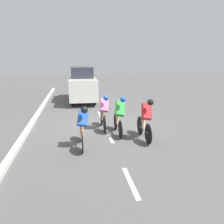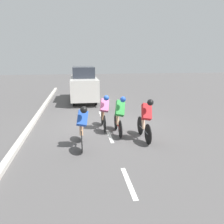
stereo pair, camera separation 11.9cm
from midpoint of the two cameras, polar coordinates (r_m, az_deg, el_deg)
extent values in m
plane|color=#565454|center=(9.42, -2.02, -3.99)|extent=(60.00, 60.00, 0.00)
cube|color=white|center=(5.55, 4.24, -17.82)|extent=(0.12, 1.40, 0.01)
cube|color=white|center=(8.38, -1.00, -6.32)|extent=(0.12, 1.40, 0.01)
cube|color=white|center=(11.40, -3.42, -0.73)|extent=(0.12, 1.40, 0.01)
cube|color=beige|center=(8.52, -22.96, -6.66)|extent=(0.20, 26.17, 0.14)
cylinder|color=black|center=(9.64, -3.11, -1.44)|extent=(0.03, 0.69, 0.69)
cylinder|color=black|center=(8.71, -2.37, -3.15)|extent=(0.03, 0.69, 0.69)
cylinder|color=black|center=(9.17, -2.76, -2.25)|extent=(0.04, 0.97, 0.04)
cylinder|color=black|center=(9.28, -2.91, -0.71)|extent=(0.04, 0.04, 0.42)
cylinder|color=green|center=(9.19, -2.81, -1.57)|extent=(0.07, 0.07, 0.16)
cylinder|color=#9E704C|center=(9.19, -2.83, -1.05)|extent=(0.12, 0.23, 0.36)
cube|color=pink|center=(8.91, -2.44, 1.73)|extent=(0.41, 0.46, 0.58)
sphere|color=blue|center=(8.63, -1.97, 3.67)|extent=(0.21, 0.21, 0.21)
cylinder|color=black|center=(7.92, -8.42, -5.09)|extent=(0.03, 0.68, 0.68)
cylinder|color=black|center=(6.98, -8.21, -7.80)|extent=(0.03, 0.68, 0.68)
cylinder|color=#B7B7BC|center=(7.45, -8.32, -6.36)|extent=(0.04, 1.00, 0.04)
cylinder|color=#B7B7BC|center=(7.55, -8.42, -4.40)|extent=(0.04, 0.04, 0.42)
cylinder|color=green|center=(7.46, -8.36, -5.51)|extent=(0.07, 0.07, 0.16)
cylinder|color=tan|center=(7.46, -8.39, -4.86)|extent=(0.12, 0.23, 0.36)
cube|color=blue|center=(7.15, -8.11, -1.68)|extent=(0.41, 0.44, 0.57)
sphere|color=black|center=(6.85, -7.75, 0.55)|extent=(0.22, 0.22, 0.22)
cylinder|color=black|center=(9.04, 0.53, -2.53)|extent=(0.03, 0.67, 0.67)
cylinder|color=black|center=(8.11, 1.78, -4.54)|extent=(0.03, 0.67, 0.67)
cylinder|color=red|center=(8.57, 1.12, -3.48)|extent=(0.04, 1.00, 0.04)
cylinder|color=red|center=(8.68, 0.91, -1.81)|extent=(0.04, 0.04, 0.42)
cylinder|color=#1999D8|center=(8.59, 1.06, -2.75)|extent=(0.07, 0.07, 0.16)
cylinder|color=#DBAD84|center=(8.59, 1.03, -2.19)|extent=(0.12, 0.23, 0.36)
cube|color=green|center=(8.30, 1.69, 0.99)|extent=(0.44, 0.50, 0.65)
sphere|color=blue|center=(8.02, 2.45, 3.32)|extent=(0.21, 0.21, 0.21)
cylinder|color=black|center=(8.53, 6.92, -3.52)|extent=(0.03, 0.72, 0.72)
cylinder|color=black|center=(7.64, 9.01, -5.73)|extent=(0.03, 0.72, 0.72)
cylinder|color=#B7B7BC|center=(8.08, 7.90, -4.56)|extent=(0.04, 0.99, 0.04)
cylinder|color=#B7B7BC|center=(8.17, 7.59, -2.79)|extent=(0.04, 0.04, 0.42)
cylinder|color=#1999D8|center=(8.10, 7.82, -3.78)|extent=(0.07, 0.07, 0.16)
cylinder|color=beige|center=(8.09, 7.79, -3.19)|extent=(0.12, 0.23, 0.36)
cube|color=red|center=(7.81, 8.62, 0.11)|extent=(0.41, 0.49, 0.63)
sphere|color=black|center=(7.54, 9.58, 2.52)|extent=(0.22, 0.22, 0.22)
cylinder|color=black|center=(13.71, -4.85, 3.16)|extent=(0.14, 0.64, 0.64)
cylinder|color=black|center=(13.67, -10.54, 2.93)|extent=(0.14, 0.64, 0.64)
cylinder|color=black|center=(16.51, -5.70, 5.03)|extent=(0.14, 0.64, 0.64)
cylinder|color=black|center=(16.48, -10.44, 4.84)|extent=(0.14, 0.64, 0.64)
cube|color=silver|center=(14.98, -7.98, 6.49)|extent=(1.70, 4.60, 1.28)
cube|color=#2D333D|center=(15.11, -8.14, 10.33)|extent=(1.39, 2.53, 0.70)
camera|label=1|loc=(0.06, -90.42, -0.11)|focal=35.00mm
camera|label=2|loc=(0.06, 89.58, 0.11)|focal=35.00mm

